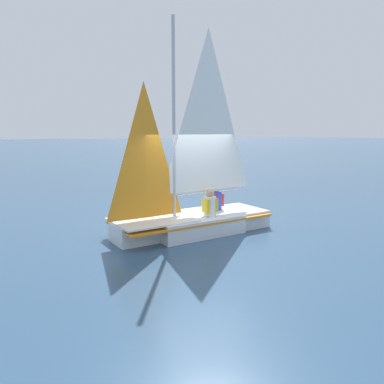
% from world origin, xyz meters
% --- Properties ---
extents(ground_plane, '(260.00, 260.00, 0.00)m').
position_xyz_m(ground_plane, '(0.00, 0.00, 0.00)').
color(ground_plane, '#2D4C6B').
extents(sailboat_main, '(4.29, 1.88, 5.21)m').
position_xyz_m(sailboat_main, '(0.03, 0.00, 0.68)').
color(sailboat_main, silver).
rests_on(sailboat_main, ground_plane).
extents(sailor_helm, '(0.36, 0.32, 1.16)m').
position_xyz_m(sailor_helm, '(0.35, -0.30, 0.62)').
color(sailor_helm, black).
rests_on(sailor_helm, ground_plane).
extents(sailor_crew, '(0.36, 0.32, 1.16)m').
position_xyz_m(sailor_crew, '(0.91, 0.29, 0.62)').
color(sailor_crew, black).
rests_on(sailor_crew, ground_plane).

